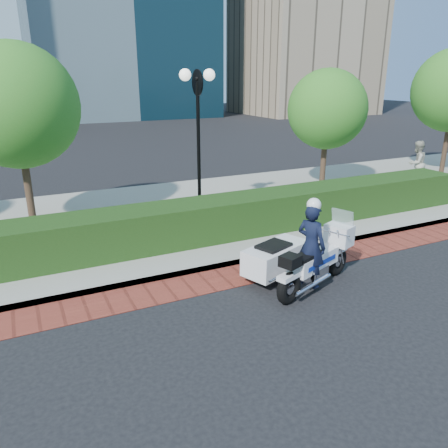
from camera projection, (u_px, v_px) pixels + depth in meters
name	position (u px, v px, depth m)	size (l,w,h in m)	color
ground	(259.00, 310.00, 8.20)	(120.00, 120.00, 0.00)	black
brick_strip	(224.00, 278.00, 9.47)	(60.00, 1.00, 0.01)	maroon
sidewalk	(160.00, 218.00, 13.28)	(60.00, 8.00, 0.15)	gray
hedge_main	(188.00, 222.00, 11.05)	(18.00, 1.20, 1.00)	black
lamppost	(198.00, 122.00, 12.09)	(1.02, 0.70, 4.21)	black
tree_b	(16.00, 106.00, 11.17)	(3.20, 3.20, 4.89)	#332319
tree_c	(327.00, 109.00, 15.44)	(2.80, 2.80, 4.30)	#332319
police_motorcycle	(298.00, 255.00, 8.99)	(2.49, 1.83, 1.97)	black
pedestrian	(416.00, 163.00, 16.70)	(0.83, 0.65, 1.71)	#A09E8E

